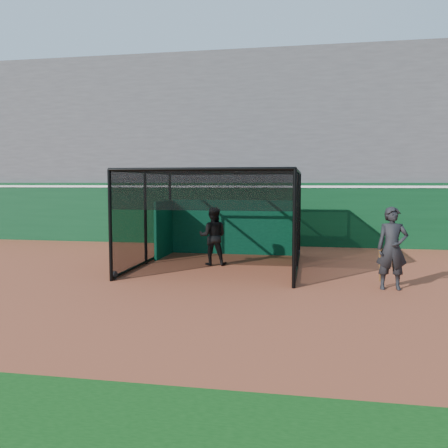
# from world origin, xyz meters

# --- Properties ---
(ground) EXTENTS (120.00, 120.00, 0.00)m
(ground) POSITION_xyz_m (0.00, 0.00, 0.00)
(ground) COLOR #99482C
(ground) RESTS_ON ground
(outfield_wall) EXTENTS (50.00, 0.50, 2.50)m
(outfield_wall) POSITION_xyz_m (0.00, 8.50, 1.29)
(outfield_wall) COLOR #093619
(outfield_wall) RESTS_ON ground
(grandstand) EXTENTS (50.00, 7.85, 8.95)m
(grandstand) POSITION_xyz_m (0.00, 12.27, 4.48)
(grandstand) COLOR #4C4C4F
(grandstand) RESTS_ON ground
(batting_cage) EXTENTS (4.70, 5.31, 2.83)m
(batting_cage) POSITION_xyz_m (-0.09, 3.41, 1.41)
(batting_cage) COLOR black
(batting_cage) RESTS_ON ground
(batter) EXTENTS (0.92, 0.75, 1.76)m
(batter) POSITION_xyz_m (-0.32, 3.59, 0.88)
(batter) COLOR black
(batter) RESTS_ON ground
(on_deck_player) EXTENTS (0.72, 0.49, 1.94)m
(on_deck_player) POSITION_xyz_m (4.48, 1.08, 0.97)
(on_deck_player) COLOR black
(on_deck_player) RESTS_ON ground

